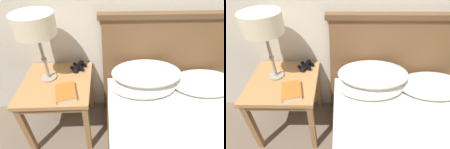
% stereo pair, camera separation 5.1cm
% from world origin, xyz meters
% --- Properties ---
extents(nightstand, '(0.58, 0.58, 0.62)m').
position_xyz_m(nightstand, '(-0.56, 0.78, 0.53)').
color(nightstand, '#AD7A47').
rests_on(nightstand, ground_plane).
extents(table_lamp, '(0.30, 0.30, 0.57)m').
position_xyz_m(table_lamp, '(-0.63, 0.83, 1.09)').
color(table_lamp, gray).
rests_on(table_lamp, nightstand).
extents(book_on_nightstand, '(0.19, 0.23, 0.04)m').
position_xyz_m(book_on_nightstand, '(-0.46, 0.63, 0.63)').
color(book_on_nightstand, silver).
rests_on(book_on_nightstand, nightstand).
extents(binoculars_pair, '(0.15, 0.16, 0.05)m').
position_xyz_m(binoculars_pair, '(-0.39, 0.96, 0.64)').
color(binoculars_pair, black).
rests_on(binoculars_pair, nightstand).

